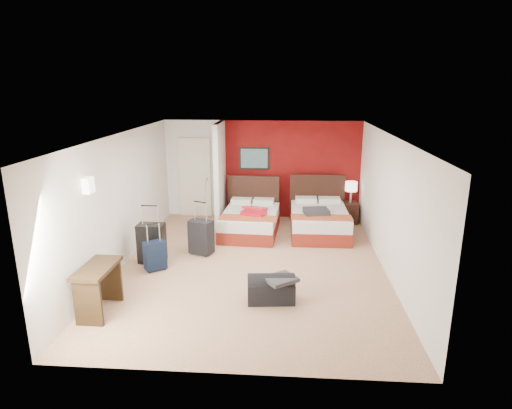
# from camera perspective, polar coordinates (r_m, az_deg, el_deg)

# --- Properties ---
(ground) EXTENTS (6.50, 6.50, 0.00)m
(ground) POSITION_cam_1_polar(r_m,az_deg,el_deg) (8.45, -0.50, -8.02)
(ground) COLOR tan
(ground) RESTS_ON ground
(room_walls) EXTENTS (5.02, 6.52, 2.50)m
(room_walls) POSITION_cam_1_polar(r_m,az_deg,el_deg) (9.59, -8.23, 2.64)
(room_walls) COLOR white
(room_walls) RESTS_ON ground
(red_accent_panel) EXTENTS (3.50, 0.04, 2.50)m
(red_accent_panel) POSITION_cam_1_polar(r_m,az_deg,el_deg) (11.15, 4.67, 4.54)
(red_accent_panel) COLOR maroon
(red_accent_panel) RESTS_ON ground
(partition_wall) EXTENTS (0.12, 1.20, 2.50)m
(partition_wall) POSITION_cam_1_polar(r_m,az_deg,el_deg) (10.66, -4.77, 4.02)
(partition_wall) COLOR silver
(partition_wall) RESTS_ON ground
(entry_door) EXTENTS (0.82, 0.06, 2.05)m
(entry_door) POSITION_cam_1_polar(r_m,az_deg,el_deg) (11.41, -8.02, 3.54)
(entry_door) COLOR silver
(entry_door) RESTS_ON ground
(bed_left) EXTENTS (1.35, 1.84, 0.53)m
(bed_left) POSITION_cam_1_polar(r_m,az_deg,el_deg) (10.09, -0.77, -2.38)
(bed_left) COLOR silver
(bed_left) RESTS_ON ground
(bed_right) EXTENTS (1.32, 1.87, 0.56)m
(bed_right) POSITION_cam_1_polar(r_m,az_deg,el_deg) (10.18, 8.31, -2.32)
(bed_right) COLOR silver
(bed_right) RESTS_ON ground
(red_suitcase_open) EXTENTS (0.72, 0.85, 0.09)m
(red_suitcase_open) POSITION_cam_1_polar(r_m,az_deg,el_deg) (9.90, -0.25, -0.86)
(red_suitcase_open) COLOR red
(red_suitcase_open) RESTS_ON bed_left
(jacket_bundle) EXTENTS (0.60, 0.51, 0.13)m
(jacket_bundle) POSITION_cam_1_polar(r_m,az_deg,el_deg) (9.78, 7.93, -0.94)
(jacket_bundle) COLOR #323237
(jacket_bundle) RESTS_ON bed_right
(nightstand) EXTENTS (0.39, 0.39, 0.53)m
(nightstand) POSITION_cam_1_polar(r_m,az_deg,el_deg) (11.11, 12.23, -1.04)
(nightstand) COLOR black
(nightstand) RESTS_ON ground
(table_lamp) EXTENTS (0.39, 0.39, 0.52)m
(table_lamp) POSITION_cam_1_polar(r_m,az_deg,el_deg) (10.97, 12.39, 1.60)
(table_lamp) COLOR white
(table_lamp) RESTS_ON nightstand
(suitcase_black) EXTENTS (0.52, 0.33, 0.76)m
(suitcase_black) POSITION_cam_1_polar(r_m,az_deg,el_deg) (8.67, -13.55, -5.12)
(suitcase_black) COLOR black
(suitcase_black) RESTS_ON ground
(suitcase_charcoal) EXTENTS (0.54, 0.44, 0.69)m
(suitcase_charcoal) POSITION_cam_1_polar(r_m,az_deg,el_deg) (8.94, -7.23, -4.40)
(suitcase_charcoal) COLOR black
(suitcase_charcoal) RESTS_ON ground
(suitcase_navy) EXTENTS (0.45, 0.42, 0.54)m
(suitcase_navy) POSITION_cam_1_polar(r_m,az_deg,el_deg) (8.36, -13.16, -6.71)
(suitcase_navy) COLOR black
(suitcase_navy) RESTS_ON ground
(duffel_bag) EXTENTS (0.79, 0.47, 0.38)m
(duffel_bag) POSITION_cam_1_polar(r_m,az_deg,el_deg) (7.09, 1.99, -11.19)
(duffel_bag) COLOR black
(duffel_bag) RESTS_ON ground
(jacket_draped) EXTENTS (0.61, 0.60, 0.06)m
(jacket_draped) POSITION_cam_1_polar(r_m,az_deg,el_deg) (6.95, 3.25, -9.77)
(jacket_draped) COLOR #37363B
(jacket_draped) RESTS_ON duffel_bag
(desk) EXTENTS (0.47, 0.92, 0.76)m
(desk) POSITION_cam_1_polar(r_m,az_deg,el_deg) (7.10, -19.97, -10.48)
(desk) COLOR #2F1F0F
(desk) RESTS_ON ground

